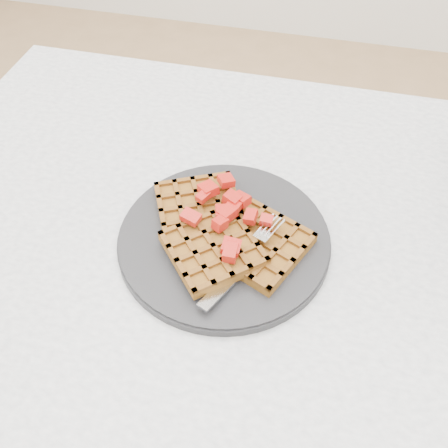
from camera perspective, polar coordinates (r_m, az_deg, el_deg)
ground at (r=1.38m, az=3.65°, el=-21.69°), size 4.00×4.00×0.00m
table at (r=0.81m, az=5.82°, el=-6.47°), size 1.20×0.80×0.75m
plate at (r=0.70m, az=-0.00°, el=-1.72°), size 0.30×0.30×0.02m
waffles at (r=0.68m, az=-0.06°, el=-0.94°), size 0.25×0.23×0.03m
strawberry_pile at (r=0.67m, az=-0.00°, el=0.79°), size 0.15×0.15×0.02m
fork at (r=0.66m, az=2.74°, el=-4.10°), size 0.09×0.17×0.02m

